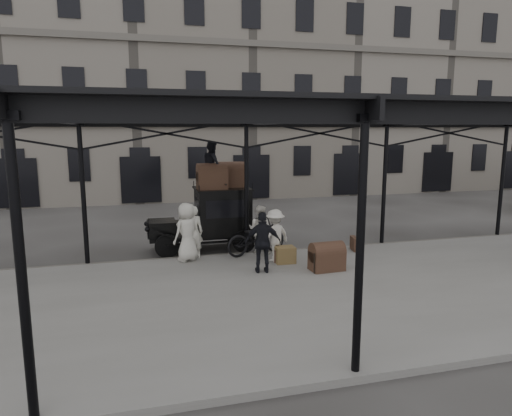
{
  "coord_description": "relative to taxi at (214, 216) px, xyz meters",
  "views": [
    {
      "loc": [
        -3.45,
        -12.28,
        4.17
      ],
      "look_at": [
        0.21,
        1.6,
        1.7
      ],
      "focal_mm": 32.0,
      "sensor_mm": 36.0,
      "label": 1
    }
  ],
  "objects": [
    {
      "name": "steamer_trunk_roof_far",
      "position": [
        0.67,
        0.2,
        1.35
      ],
      "size": [
        1.06,
        0.71,
        0.74
      ],
      "primitive_type": null,
      "rotation": [
        0.0,
        0.0,
        -0.1
      ],
      "color": "#492F22",
      "rests_on": "taxi"
    },
    {
      "name": "steamer_trunk_roof_near",
      "position": [
        -0.08,
        -0.25,
        1.34
      ],
      "size": [
        1.01,
        0.62,
        0.73
      ],
      "primitive_type": null,
      "rotation": [
        0.0,
        0.0,
        0.01
      ],
      "color": "#492F22",
      "rests_on": "taxi"
    },
    {
      "name": "porter_centre",
      "position": [
        -1.12,
        -1.68,
        -0.14
      ],
      "size": [
        1.06,
        0.96,
        1.82
      ],
      "primitive_type": "imported",
      "rotation": [
        0.0,
        0.0,
        3.71
      ],
      "color": "beige",
      "rests_on": "platform"
    },
    {
      "name": "porter_right",
      "position": [
        1.5,
        -2.39,
        -0.25
      ],
      "size": [
        1.2,
        0.97,
        1.62
      ],
      "primitive_type": "imported",
      "rotation": [
        0.0,
        0.0,
        3.56
      ],
      "color": "beige",
      "rests_on": "platform"
    },
    {
      "name": "suitcase_upright",
      "position": [
        4.46,
        -1.89,
        -0.83
      ],
      "size": [
        0.27,
        0.62,
        0.45
      ],
      "primitive_type": "cube",
      "rotation": [
        0.0,
        0.0,
        -0.21
      ],
      "color": "#492F22",
      "rests_on": "platform"
    },
    {
      "name": "steamer_trunk_platform",
      "position": [
        2.67,
        -3.7,
        -0.7
      ],
      "size": [
        0.99,
        0.64,
        0.7
      ],
      "primitive_type": null,
      "rotation": [
        0.0,
        0.0,
        0.06
      ],
      "color": "#492F22",
      "rests_on": "platform"
    },
    {
      "name": "platform",
      "position": [
        0.89,
        -5.21,
        -1.13
      ],
      "size": [
        28.0,
        8.0,
        0.15
      ],
      "primitive_type": "cube",
      "color": "slate",
      "rests_on": "ground"
    },
    {
      "name": "ground",
      "position": [
        0.89,
        -3.21,
        -1.2
      ],
      "size": [
        120.0,
        120.0,
        0.0
      ],
      "primitive_type": "plane",
      "color": "#383533",
      "rests_on": "ground"
    },
    {
      "name": "porter_left",
      "position": [
        -0.9,
        -1.41,
        -0.21
      ],
      "size": [
        0.65,
        0.46,
        1.68
      ],
      "primitive_type": "imported",
      "rotation": [
        0.0,
        0.0,
        3.05
      ],
      "color": "beige",
      "rests_on": "platform"
    },
    {
      "name": "canopy",
      "position": [
        0.89,
        -4.93,
        3.39
      ],
      "size": [
        22.5,
        9.0,
        4.74
      ],
      "color": "black",
      "rests_on": "ground"
    },
    {
      "name": "suitcase_flat",
      "position": [
        1.72,
        -2.63,
        -0.85
      ],
      "size": [
        0.62,
        0.25,
        0.4
      ],
      "primitive_type": "cube",
      "rotation": [
        0.0,
        0.0,
        0.17
      ],
      "color": "#492F22",
      "rests_on": "platform"
    },
    {
      "name": "taxi",
      "position": [
        0.0,
        0.0,
        0.0
      ],
      "size": [
        3.65,
        1.55,
        2.18
      ],
      "color": "black",
      "rests_on": "ground"
    },
    {
      "name": "porter_roof",
      "position": [
        -0.03,
        -0.1,
        1.79
      ],
      "size": [
        0.66,
        0.83,
        1.63
      ],
      "primitive_type": "imported",
      "rotation": [
        0.0,
        0.0,
        1.63
      ],
      "color": "black",
      "rests_on": "taxi"
    },
    {
      "name": "wicker_hamper",
      "position": [
        1.74,
        -2.68,
        -0.8
      ],
      "size": [
        0.61,
        0.46,
        0.5
      ],
      "primitive_type": "cube",
      "rotation": [
        0.0,
        0.0,
        -0.02
      ],
      "color": "brown",
      "rests_on": "platform"
    },
    {
      "name": "porter_official",
      "position": [
        0.83,
        -3.43,
        -0.18
      ],
      "size": [
        1.09,
        0.61,
        1.75
      ],
      "primitive_type": "imported",
      "rotation": [
        0.0,
        0.0,
        2.96
      ],
      "color": "black",
      "rests_on": "platform"
    },
    {
      "name": "building_frontage",
      "position": [
        0.89,
        14.79,
        5.8
      ],
      "size": [
        64.0,
        8.0,
        14.0
      ],
      "primitive_type": "cube",
      "color": "slate",
      "rests_on": "ground"
    },
    {
      "name": "bicycle",
      "position": [
        1.14,
        -1.51,
        -0.49
      ],
      "size": [
        2.29,
        1.38,
        1.13
      ],
      "primitive_type": "imported",
      "rotation": [
        0.0,
        0.0,
        1.88
      ],
      "color": "black",
      "rests_on": "platform"
    },
    {
      "name": "porter_midleft",
      "position": [
        1.28,
        -1.41,
        -0.26
      ],
      "size": [
        0.98,
        0.94,
        1.59
      ],
      "primitive_type": "imported",
      "rotation": [
        0.0,
        0.0,
        2.51
      ],
      "color": "beige",
      "rests_on": "platform"
    }
  ]
}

